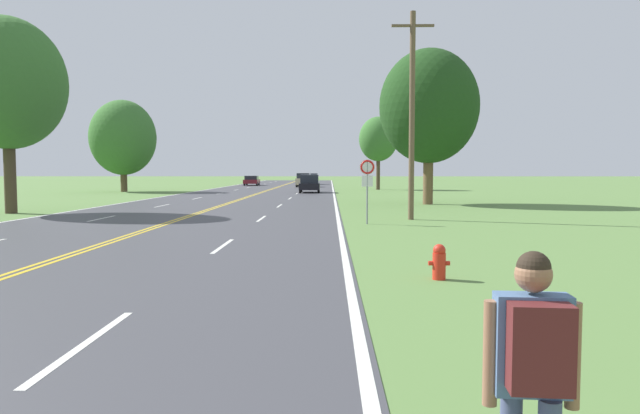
{
  "coord_description": "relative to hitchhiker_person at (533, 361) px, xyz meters",
  "views": [
    {
      "loc": [
        6.5,
        0.7,
        2.13
      ],
      "look_at": [
        6.29,
        13.12,
        1.33
      ],
      "focal_mm": 32.0,
      "sensor_mm": 36.0,
      "label": 1
    }
  ],
  "objects": [
    {
      "name": "hitchhiker_person",
      "position": [
        0.0,
        0.0,
        0.0
      ],
      "size": [
        0.56,
        0.42,
        1.66
      ],
      "rotation": [
        0.0,
        0.0,
        1.49
      ],
      "color": "#475175",
      "rests_on": "ground"
    },
    {
      "name": "fire_hydrant",
      "position": [
        0.94,
        7.76,
        -0.66
      ],
      "size": [
        0.42,
        0.26,
        0.7
      ],
      "color": "red",
      "rests_on": "ground"
    },
    {
      "name": "traffic_sign",
      "position": [
        0.29,
        19.23,
        0.91
      ],
      "size": [
        0.6,
        0.1,
        2.56
      ],
      "color": "gray",
      "rests_on": "ground"
    },
    {
      "name": "utility_pole_midground",
      "position": [
        2.32,
        21.32,
        3.56
      ],
      "size": [
        1.8,
        0.24,
        8.85
      ],
      "color": "brown",
      "rests_on": "ground"
    },
    {
      "name": "tree_left_verge",
      "position": [
        -21.56,
        52.75,
        4.31
      ],
      "size": [
        6.4,
        6.4,
        9.02
      ],
      "color": "brown",
      "rests_on": "ground"
    },
    {
      "name": "tree_behind_sign",
      "position": [
        4.97,
        32.47,
        5.06
      ],
      "size": [
        6.15,
        6.15,
        9.64
      ],
      "color": "brown",
      "rests_on": "ground"
    },
    {
      "name": "tree_mid_treeline",
      "position": [
        4.12,
        59.33,
        4.5
      ],
      "size": [
        4.23,
        4.23,
        7.97
      ],
      "color": "#473828",
      "rests_on": "ground"
    },
    {
      "name": "tree_right_cluster",
      "position": [
        -16.97,
        24.56,
        5.34
      ],
      "size": [
        5.59,
        5.59,
        9.6
      ],
      "color": "#473828",
      "rests_on": "ground"
    },
    {
      "name": "car_black_van_nearest",
      "position": [
        -3.1,
        50.86,
        -0.12
      ],
      "size": [
        1.95,
        4.31,
        1.7
      ],
      "rotation": [
        0.0,
        0.0,
        -1.56
      ],
      "color": "black",
      "rests_on": "ground"
    },
    {
      "name": "car_champagne_suv_approaching",
      "position": [
        -4.48,
        69.0,
        -0.09
      ],
      "size": [
        1.92,
        4.28,
        1.76
      ],
      "rotation": [
        0.0,
        0.0,
        -1.6
      ],
      "color": "black",
      "rests_on": "ground"
    },
    {
      "name": "car_maroon_sedan_mid_near",
      "position": [
        -12.07,
        76.0,
        -0.3
      ],
      "size": [
        2.07,
        4.79,
        1.36
      ],
      "rotation": [
        0.0,
        0.0,
        1.6
      ],
      "color": "black",
      "rests_on": "ground"
    },
    {
      "name": "car_white_sedan_mid_far",
      "position": [
        -3.77,
        81.65,
        -0.19
      ],
      "size": [
        1.75,
        4.75,
        1.66
      ],
      "rotation": [
        0.0,
        0.0,
        -1.58
      ],
      "color": "black",
      "rests_on": "ground"
    }
  ]
}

